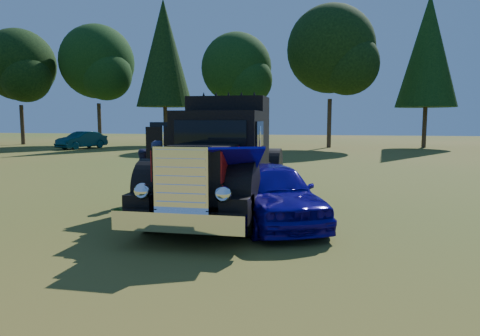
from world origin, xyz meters
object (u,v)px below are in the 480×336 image
(spectator_near, at_px, (161,178))
(distant_teal_car, at_px, (82,140))
(spectator_far, at_px, (145,176))
(diamond_t_truck, at_px, (221,163))
(hotrod_coupe, at_px, (271,192))

(spectator_near, relative_size, distant_teal_car, 0.44)
(spectator_near, distance_m, spectator_far, 1.71)
(spectator_far, bearing_deg, diamond_t_truck, -60.99)
(diamond_t_truck, height_order, spectator_near, diamond_t_truck)
(spectator_near, bearing_deg, distant_teal_car, 36.40)
(diamond_t_truck, relative_size, spectator_near, 3.81)
(spectator_near, xyz_separation_m, spectator_far, (-1.01, 1.37, -0.15))
(diamond_t_truck, height_order, hotrod_coupe, diamond_t_truck)
(diamond_t_truck, relative_size, distant_teal_car, 1.68)
(diamond_t_truck, height_order, distant_teal_car, diamond_t_truck)
(spectator_near, bearing_deg, diamond_t_truck, -64.96)
(diamond_t_truck, distance_m, distant_teal_car, 27.54)
(spectator_near, xyz_separation_m, distant_teal_car, (-15.70, 22.21, -0.24))
(hotrod_coupe, relative_size, distant_teal_car, 1.05)
(hotrod_coupe, distance_m, spectator_near, 2.80)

